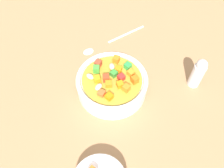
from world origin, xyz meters
TOP-DOWN VIEW (x-y plane):
  - ground_plane at (0.00, 0.00)cm, footprint 140.00×140.00cm
  - soup_bowl_main at (0.01, 0.00)cm, footprint 17.64×17.64cm
  - spoon at (15.32, 7.63)cm, footprint 18.66×13.76cm
  - pepper_shaker at (9.79, -19.08)cm, footprint 3.03×3.03cm

SIDE VIEW (x-z plane):
  - ground_plane at x=0.00cm, z-range -2.00..0.00cm
  - spoon at x=15.32cm, z-range -0.03..0.75cm
  - soup_bowl_main at x=0.01cm, z-range -0.36..6.12cm
  - pepper_shaker at x=9.79cm, z-range -0.02..9.05cm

